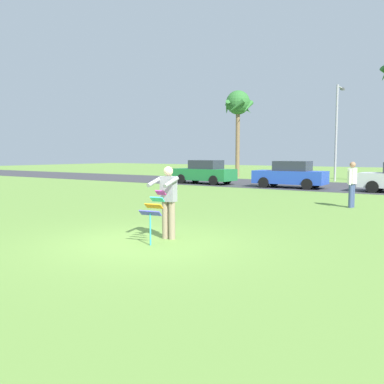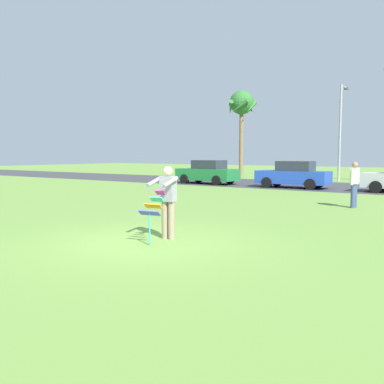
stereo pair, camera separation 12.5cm
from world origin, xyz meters
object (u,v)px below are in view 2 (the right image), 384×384
streetlight_pole (341,127)px  person_kite_flyer (168,199)px  kite_held (153,208)px  parked_car_blue (293,175)px  palm_tree_left_near (242,106)px  parked_car_green (208,172)px  person_walker_near (354,183)px

streetlight_pole → person_kite_flyer: bearing=-83.9°
person_kite_flyer → streetlight_pole: size_ratio=0.25×
kite_held → parked_car_blue: parked_car_blue is taller
kite_held → palm_tree_left_near: 29.16m
parked_car_green → parked_car_blue: bearing=0.0°
person_kite_flyer → kite_held: 0.64m
streetlight_pole → palm_tree_left_near: bearing=169.1°
parked_car_green → person_walker_near: (11.30, -7.50, 0.16)m
kite_held → parked_car_green: size_ratio=0.28×
person_walker_near → kite_held: bearing=-102.9°
parked_car_blue → streetlight_pole: size_ratio=0.61×
parked_car_blue → streetlight_pole: streetlight_pole is taller
kite_held → parked_car_green: (-9.19, 16.70, -0.04)m
kite_held → streetlight_pole: streetlight_pole is taller
person_walker_near → streetlight_pole: bearing=107.3°
kite_held → parked_car_green: parked_car_green is taller
parked_car_blue → person_walker_near: person_walker_near is taller
parked_car_green → person_kite_flyer: bearing=-60.4°
person_kite_flyer → person_walker_near: 8.85m
kite_held → parked_car_green: bearing=118.8°
parked_car_blue → person_walker_near: size_ratio=2.45×
kite_held → parked_car_blue: (-3.17, 16.70, -0.04)m
person_kite_flyer → streetlight_pole: 24.11m
parked_car_green → streetlight_pole: streetlight_pole is taller
person_walker_near → parked_car_green: bearing=146.4°
palm_tree_left_near → person_walker_near: size_ratio=4.37×
kite_held → streetlight_pole: bearing=96.1°
palm_tree_left_near → parked_car_green: bearing=-75.2°
person_kite_flyer → parked_car_green: bearing=119.6°
person_kite_flyer → kite_held: bearing=-83.4°
streetlight_pole → person_walker_near: 16.21m
kite_held → palm_tree_left_near: bearing=114.1°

